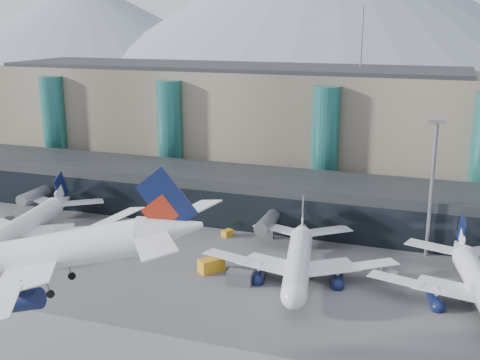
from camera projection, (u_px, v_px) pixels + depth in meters
name	position (u px, v px, depth m)	size (l,w,h in m)	color
ground	(168.00, 358.00, 78.42)	(900.00, 900.00, 0.00)	#515154
concourse	(285.00, 200.00, 129.73)	(170.00, 27.00, 10.00)	black
terminal_main	(229.00, 122.00, 164.43)	(130.00, 30.00, 31.00)	gray
teal_towers	(244.00, 141.00, 147.02)	(116.40, 19.40, 46.00)	#28716B
mountain_ridge	(434.00, 14.00, 407.65)	(910.00, 400.00, 110.00)	gray
lightmast_mid	(432.00, 181.00, 108.80)	(3.00, 1.20, 25.60)	slate
hero_jet	(68.00, 242.00, 68.15)	(36.50, 36.62, 11.87)	white
jet_parked_left	(32.00, 215.00, 121.64)	(35.84, 35.88, 11.64)	white
jet_parked_mid	(299.00, 249.00, 103.82)	(35.05, 35.67, 11.50)	white
jet_parked_right	(477.00, 272.00, 94.61)	(34.82, 35.51, 11.44)	white
veh_a	(95.00, 254.00, 111.04)	(2.77, 1.56, 1.56)	silver
veh_b	(227.00, 233.00, 122.23)	(2.32, 1.43, 1.34)	orange
veh_c	(240.00, 278.00, 100.06)	(4.10, 2.16, 2.28)	#4B4B50
veh_d	(470.00, 260.00, 108.02)	(3.21, 1.72, 1.83)	silver
veh_f	(10.00, 218.00, 130.21)	(3.80, 2.01, 2.12)	#4B4B50
veh_g	(389.00, 274.00, 102.51)	(2.71, 1.58, 1.58)	silver
veh_h	(211.00, 265.00, 105.02)	(4.35, 2.29, 2.40)	orange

